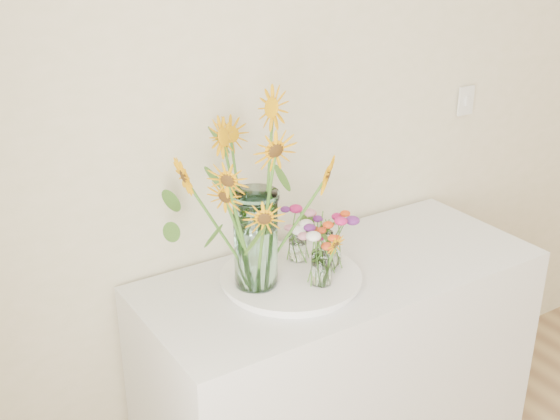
% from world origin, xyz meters
% --- Properties ---
extents(counter, '(1.40, 0.60, 0.90)m').
position_xyz_m(counter, '(-0.55, 1.93, 0.45)').
color(counter, white).
rests_on(counter, ground_plane).
extents(tray, '(0.44, 0.44, 0.02)m').
position_xyz_m(tray, '(-0.75, 1.95, 0.91)').
color(tray, white).
rests_on(tray, counter).
extents(mason_jar, '(0.15, 0.15, 0.32)m').
position_xyz_m(mason_jar, '(-0.87, 1.96, 1.09)').
color(mason_jar, '#ACE6D4').
rests_on(mason_jar, tray).
extents(sunflower_bouquet, '(0.95, 0.95, 0.63)m').
position_xyz_m(sunflower_bouquet, '(-0.87, 1.96, 1.24)').
color(sunflower_bouquet, '#DF9704').
rests_on(sunflower_bouquet, tray).
extents(small_vase_a, '(0.09, 0.09, 0.12)m').
position_xyz_m(small_vase_a, '(-0.70, 1.85, 0.98)').
color(small_vase_a, white).
rests_on(small_vase_a, tray).
extents(wildflower_posy_a, '(0.18, 0.18, 0.21)m').
position_xyz_m(wildflower_posy_a, '(-0.70, 1.85, 1.03)').
color(wildflower_posy_a, '#EF4714').
rests_on(wildflower_posy_a, tray).
extents(small_vase_b, '(0.12, 0.12, 0.13)m').
position_xyz_m(small_vase_b, '(-0.61, 1.93, 0.99)').
color(small_vase_b, white).
rests_on(small_vase_b, tray).
extents(wildflower_posy_b, '(0.21, 0.21, 0.22)m').
position_xyz_m(wildflower_posy_b, '(-0.61, 1.93, 1.04)').
color(wildflower_posy_b, '#EF4714').
rests_on(wildflower_posy_b, tray).
extents(small_vase_c, '(0.08, 0.08, 0.11)m').
position_xyz_m(small_vase_c, '(-0.67, 2.03, 0.98)').
color(small_vase_c, white).
rests_on(small_vase_c, tray).
extents(wildflower_posy_c, '(0.17, 0.17, 0.20)m').
position_xyz_m(wildflower_posy_c, '(-0.67, 2.03, 1.02)').
color(wildflower_posy_c, '#EF4714').
rests_on(wildflower_posy_c, tray).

